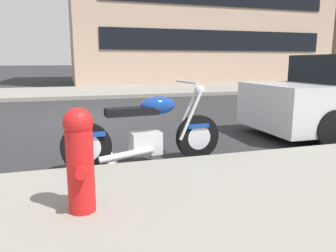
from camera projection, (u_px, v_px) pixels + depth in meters
ground_plane at (92, 118)px, 8.00m from camera, size 260.00×260.00×0.00m
sidewalk_far_curb at (309, 86)px, 17.66m from camera, size 120.00×5.00×0.14m
parking_stall_stripe at (111, 158)px, 4.68m from camera, size 0.12×2.20×0.01m
parked_motorcycle at (147, 134)px, 4.33m from camera, size 2.18×0.62×1.11m
fire_hydrant at (80, 158)px, 2.64m from camera, size 0.24×0.36×0.87m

